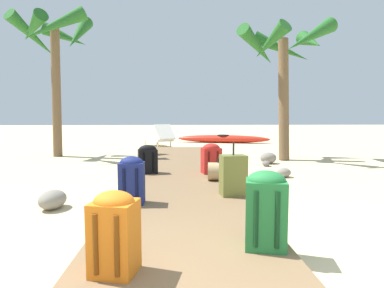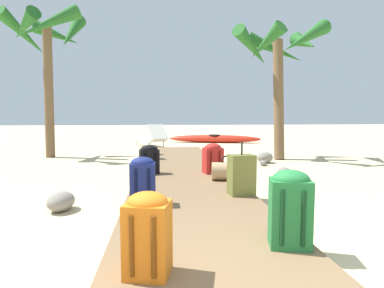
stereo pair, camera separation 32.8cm
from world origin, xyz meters
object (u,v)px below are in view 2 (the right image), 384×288
backpack_orange (148,232)px  kayak (214,139)px  duffel_bag_tan (226,171)px  lounge_chair (152,138)px  suitcase_olive (241,175)px  backpack_navy (143,180)px  backpack_green (290,206)px  palm_tree_far_left (46,41)px  backpack_red (213,157)px  backpack_black (149,159)px  palm_tree_near_right (280,54)px

backpack_orange → kayak: bearing=78.4°
duffel_bag_tan → lounge_chair: bearing=102.1°
suitcase_olive → duffel_bag_tan: size_ratio=1.42×
backpack_navy → kayak: bearing=75.6°
kayak → backpack_orange: bearing=-101.6°
backpack_navy → kayak: 9.45m
backpack_green → kayak: backpack_green is taller
palm_tree_far_left → lounge_chair: (2.60, 2.50, -2.66)m
kayak → backpack_green: bearing=-96.2°
lounge_chair → kayak: lounge_chair is taller
duffel_bag_tan → palm_tree_far_left: size_ratio=0.13×
backpack_navy → duffel_bag_tan: size_ratio=1.15×
backpack_red → duffel_bag_tan: (0.11, -0.64, -0.14)m
backpack_red → palm_tree_far_left: palm_tree_far_left is taller
backpack_orange → backpack_navy: size_ratio=0.99×
backpack_green → lounge_chair: bearing=98.4°
backpack_navy → kayak: size_ratio=0.15×
backpack_black → palm_tree_far_left: bearing=130.8°
palm_tree_near_right → backpack_green: bearing=-109.2°
backpack_orange → palm_tree_far_left: (-2.82, 6.83, 2.62)m
duffel_bag_tan → backpack_navy: bearing=-133.6°
lounge_chair → suitcase_olive: bearing=-79.4°
palm_tree_far_left → palm_tree_near_right: size_ratio=1.13×
duffel_bag_tan → kayak: size_ratio=0.13×
lounge_chair → kayak: size_ratio=0.44×
backpack_black → backpack_navy: backpack_navy is taller
backpack_green → palm_tree_far_left: 7.99m
kayak → palm_tree_far_left: bearing=-141.4°
backpack_orange → kayak: backpack_orange is taller
duffel_bag_tan → palm_tree_near_right: (1.95, 3.05, 2.41)m
suitcase_olive → palm_tree_far_left: 6.74m
suitcase_olive → backpack_navy: size_ratio=1.23×
suitcase_olive → lounge_chair: (-1.36, 7.27, -0.01)m
suitcase_olive → kayak: 8.87m
duffel_bag_tan → palm_tree_near_right: bearing=57.3°
backpack_green → lounge_chair: 9.06m
backpack_orange → backpack_navy: backpack_navy is taller
backpack_black → lounge_chair: size_ratio=0.31×
lounge_chair → palm_tree_near_right: bearing=-44.6°
suitcase_olive → duffel_bag_tan: bearing=90.5°
backpack_green → palm_tree_far_left: (-3.92, 6.46, 2.59)m
palm_tree_near_right → kayak: palm_tree_near_right is taller
backpack_black → backpack_orange: 3.70m
backpack_orange → palm_tree_near_right: palm_tree_near_right is taller
palm_tree_far_left → palm_tree_near_right: bearing=-7.4°
duffel_bag_tan → palm_tree_far_left: 6.14m
backpack_red → backpack_navy: 2.26m
backpack_red → palm_tree_near_right: 3.90m
duffel_bag_tan → suitcase_olive: bearing=-89.5°
backpack_green → palm_tree_near_right: (1.98, 5.70, 2.23)m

